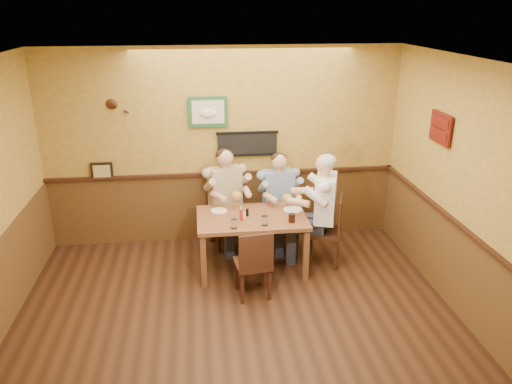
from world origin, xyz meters
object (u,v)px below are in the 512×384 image
at_px(dining_table, 252,223).
at_px(water_glass_left, 234,224).
at_px(diner_blue_polo, 278,204).
at_px(diner_white_elder, 325,216).
at_px(hot_sauce_bottle, 241,214).
at_px(chair_back_left, 226,216).
at_px(diner_tan_shirt, 225,203).
at_px(salt_shaker, 245,215).
at_px(pepper_shaker, 247,212).
at_px(chair_right_end, 324,230).
at_px(cola_tumbler, 292,218).
at_px(water_glass_mid, 265,221).
at_px(chair_near_side, 253,262).
at_px(chair_back_right, 278,216).

distance_m(dining_table, water_glass_left, 0.45).
relative_size(diner_blue_polo, water_glass_left, 10.68).
xyz_separation_m(diner_blue_polo, diner_white_elder, (0.52, -0.63, 0.06)).
bearing_deg(diner_white_elder, hot_sauce_bottle, -63.94).
bearing_deg(hot_sauce_bottle, chair_back_left, 99.90).
bearing_deg(hot_sauce_bottle, dining_table, 36.46).
relative_size(diner_tan_shirt, salt_shaker, 16.49).
height_order(chair_back_left, pepper_shaker, chair_back_left).
relative_size(chair_right_end, hot_sauce_bottle, 5.75).
height_order(diner_tan_shirt, cola_tumbler, diner_tan_shirt).
xyz_separation_m(chair_back_left, water_glass_mid, (0.42, -1.03, 0.35)).
height_order(chair_near_side, diner_blue_polo, diner_blue_polo).
bearing_deg(cola_tumbler, diner_tan_shirt, 128.12).
height_order(chair_near_side, pepper_shaker, chair_near_side).
relative_size(diner_blue_polo, cola_tumbler, 11.30).
bearing_deg(diner_blue_polo, chair_back_right, -7.30).
relative_size(water_glass_mid, cola_tumbler, 1.10).
xyz_separation_m(chair_right_end, water_glass_mid, (-0.84, -0.33, 0.33)).
relative_size(hot_sauce_bottle, pepper_shaker, 1.74).
height_order(dining_table, salt_shaker, salt_shaker).
height_order(cola_tumbler, salt_shaker, cola_tumbler).
distance_m(water_glass_mid, salt_shaker, 0.33).
xyz_separation_m(chair_near_side, water_glass_left, (-0.19, 0.31, 0.37)).
bearing_deg(water_glass_mid, water_glass_left, -173.41).
distance_m(chair_back_right, chair_near_side, 1.41).
distance_m(chair_back_left, hot_sauce_bottle, 0.94).
relative_size(chair_near_side, cola_tumbler, 7.99).
bearing_deg(hot_sauce_bottle, water_glass_left, -115.87).
relative_size(chair_near_side, water_glass_mid, 7.26).
xyz_separation_m(diner_tan_shirt, diner_white_elder, (1.27, -0.70, 0.03)).
bearing_deg(water_glass_left, chair_back_right, 54.70).
xyz_separation_m(chair_back_left, hot_sauce_bottle, (0.15, -0.85, 0.38)).
bearing_deg(pepper_shaker, water_glass_mid, -59.56).
relative_size(chair_near_side, pepper_shaker, 9.19).
xyz_separation_m(dining_table, cola_tumbler, (0.48, -0.24, 0.15)).
height_order(diner_white_elder, water_glass_left, diner_white_elder).
bearing_deg(cola_tumbler, diner_white_elder, 29.22).
distance_m(dining_table, diner_blue_polo, 0.81).
xyz_separation_m(diner_blue_polo, cola_tumbler, (0.02, -0.91, 0.18)).
bearing_deg(dining_table, hot_sauce_bottle, -143.54).
bearing_deg(diner_blue_polo, hot_sauce_bottle, -135.02).
relative_size(chair_back_right, water_glass_left, 7.48).
relative_size(chair_near_side, salt_shaker, 11.15).
bearing_deg(chair_back_left, water_glass_mid, -84.81).
distance_m(chair_right_end, diner_white_elder, 0.21).
bearing_deg(diner_white_elder, water_glass_left, -54.49).
height_order(chair_near_side, diner_white_elder, diner_white_elder).
relative_size(chair_back_right, water_glass_mid, 7.19).
relative_size(dining_table, chair_back_right, 1.61).
height_order(diner_blue_polo, salt_shaker, diner_blue_polo).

